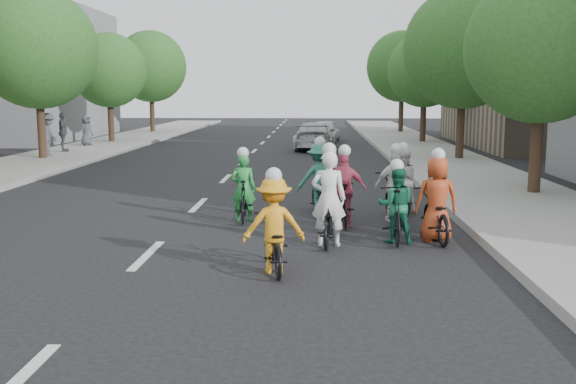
# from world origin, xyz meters

# --- Properties ---
(ground) EXTENTS (120.00, 120.00, 0.00)m
(ground) POSITION_xyz_m (0.00, 0.00, 0.00)
(ground) COLOR black
(ground) RESTS_ON ground
(curb_left) EXTENTS (0.18, 80.00, 0.18)m
(curb_left) POSITION_xyz_m (-6.05, 10.00, 0.09)
(curb_left) COLOR #999993
(curb_left) RESTS_ON ground
(sidewalk_right) EXTENTS (4.00, 80.00, 0.15)m
(sidewalk_right) POSITION_xyz_m (8.00, 10.00, 0.07)
(sidewalk_right) COLOR gray
(sidewalk_right) RESTS_ON ground
(curb_right) EXTENTS (0.18, 80.00, 0.18)m
(curb_right) POSITION_xyz_m (6.05, 10.00, 0.09)
(curb_right) COLOR #999993
(curb_right) RESTS_ON ground
(bldg_sw) EXTENTS (10.00, 14.00, 8.00)m
(bldg_sw) POSITION_xyz_m (-16.00, 28.00, 4.00)
(bldg_sw) COLOR slate
(bldg_sw) RESTS_ON ground
(bldg_se) EXTENTS (10.00, 14.00, 8.00)m
(bldg_se) POSITION_xyz_m (16.00, 24.00, 4.00)
(bldg_se) COLOR gray
(bldg_se) RESTS_ON ground
(tree_l_3) EXTENTS (4.80, 4.80, 6.93)m
(tree_l_3) POSITION_xyz_m (-8.20, 15.00, 4.52)
(tree_l_3) COLOR black
(tree_l_3) RESTS_ON ground
(tree_l_4) EXTENTS (4.00, 4.00, 5.97)m
(tree_l_4) POSITION_xyz_m (-8.20, 24.00, 3.96)
(tree_l_4) COLOR black
(tree_l_4) RESTS_ON ground
(tree_l_5) EXTENTS (4.80, 4.80, 6.93)m
(tree_l_5) POSITION_xyz_m (-8.20, 33.00, 4.52)
(tree_l_5) COLOR black
(tree_l_5) RESTS_ON ground
(tree_r_0) EXTENTS (4.00, 4.00, 5.97)m
(tree_r_0) POSITION_xyz_m (8.80, 6.60, 3.96)
(tree_r_0) COLOR black
(tree_r_0) RESTS_ON ground
(tree_r_1) EXTENTS (4.80, 4.80, 6.93)m
(tree_r_1) POSITION_xyz_m (8.80, 15.60, 4.52)
(tree_r_1) COLOR black
(tree_r_1) RESTS_ON ground
(tree_r_2) EXTENTS (4.00, 4.00, 5.97)m
(tree_r_2) POSITION_xyz_m (8.80, 24.60, 3.96)
(tree_r_2) COLOR black
(tree_r_2) RESTS_ON ground
(tree_r_3) EXTENTS (4.80, 4.80, 6.93)m
(tree_r_3) POSITION_xyz_m (8.80, 33.60, 4.52)
(tree_r_3) COLOR black
(tree_r_3) RESTS_ON ground
(cyclist_0) EXTENTS (0.69, 1.60, 1.90)m
(cyclist_0) POSITION_xyz_m (3.16, 0.95, 0.62)
(cyclist_0) COLOR black
(cyclist_0) RESTS_ON ground
(cyclist_1) EXTENTS (0.71, 1.76, 1.58)m
(cyclist_1) POSITION_xyz_m (4.42, 1.23, 0.61)
(cyclist_1) COLOR black
(cyclist_1) RESTS_ON ground
(cyclist_2) EXTENTS (1.05, 1.73, 1.66)m
(cyclist_2) POSITION_xyz_m (2.27, -0.90, 0.60)
(cyclist_2) COLOR black
(cyclist_2) RESTS_ON ground
(cyclist_3) EXTENTS (0.94, 1.57, 1.73)m
(cyclist_3) POSITION_xyz_m (3.52, 2.62, 0.63)
(cyclist_3) COLOR black
(cyclist_3) RESTS_ON ground
(cyclist_4) EXTENTS (0.82, 1.86, 1.78)m
(cyclist_4) POSITION_xyz_m (5.20, 1.36, 0.62)
(cyclist_4) COLOR black
(cyclist_4) RESTS_ON ground
(cyclist_5) EXTENTS (0.56, 1.58, 1.63)m
(cyclist_5) POSITION_xyz_m (1.36, 3.08, 0.57)
(cyclist_5) COLOR black
(cyclist_5) RESTS_ON ground
(cyclist_6) EXTENTS (0.77, 1.63, 1.65)m
(cyclist_6) POSITION_xyz_m (4.97, 4.35, 0.58)
(cyclist_6) COLOR black
(cyclist_6) RESTS_ON ground
(cyclist_7) EXTENTS (1.17, 1.67, 1.79)m
(cyclist_7) POSITION_xyz_m (3.02, 4.08, 0.70)
(cyclist_7) COLOR black
(cyclist_7) RESTS_ON ground
(cyclist_8) EXTENTS (0.95, 2.00, 1.72)m
(cyclist_8) POSITION_xyz_m (4.66, 3.23, 0.60)
(cyclist_8) COLOR black
(cyclist_8) RESTS_ON ground
(follow_car_lead) EXTENTS (2.23, 4.75, 1.34)m
(follow_car_lead) POSITION_xyz_m (2.94, 20.98, 0.67)
(follow_car_lead) COLOR #B0B0B5
(follow_car_lead) RESTS_ON ground
(follow_car_trail) EXTENTS (1.95, 3.89, 1.27)m
(follow_car_trail) POSITION_xyz_m (3.53, 26.09, 0.64)
(follow_car_trail) COLOR white
(follow_car_trail) RESTS_ON ground
(spectator_0) EXTENTS (0.71, 1.18, 1.79)m
(spectator_0) POSITION_xyz_m (-8.29, 15.86, 1.04)
(spectator_0) COLOR #50505E
(spectator_0) RESTS_ON sidewalk_left
(spectator_1) EXTENTS (0.78, 1.12, 1.76)m
(spectator_1) POSITION_xyz_m (-8.43, 17.81, 1.03)
(spectator_1) COLOR #4A4B57
(spectator_1) RESTS_ON sidewalk_left
(spectator_2) EXTENTS (0.70, 0.85, 1.50)m
(spectator_2) POSITION_xyz_m (-8.56, 21.12, 0.90)
(spectator_2) COLOR #454450
(spectator_2) RESTS_ON sidewalk_left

